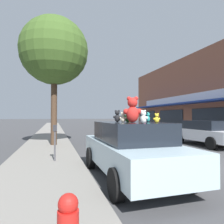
{
  "coord_description": "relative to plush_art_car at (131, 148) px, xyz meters",
  "views": [
    {
      "loc": [
        -5.34,
        -5.47,
        1.71
      ],
      "look_at": [
        -3.05,
        2.41,
        1.89
      ],
      "focal_mm": 32.0,
      "sensor_mm": 36.0,
      "label": 1
    }
  ],
  "objects": [
    {
      "name": "ground_plane",
      "position": [
        3.26,
        0.23,
        -0.82
      ],
      "size": [
        260.0,
        260.0,
        0.0
      ],
      "primitive_type": "plane",
      "color": "#424244"
    },
    {
      "name": "sidewalk_near",
      "position": [
        -2.42,
        0.23,
        -0.75
      ],
      "size": [
        2.62,
        90.0,
        0.14
      ],
      "color": "gray",
      "rests_on": "ground_plane"
    },
    {
      "name": "plush_art_car",
      "position": [
        0.0,
        0.0,
        0.0
      ],
      "size": [
        2.02,
        4.4,
        1.55
      ],
      "rotation": [
        0.0,
        0.0,
        0.01
      ],
      "color": "#ADC6D1",
      "rests_on": "ground_plane"
    },
    {
      "name": "teddy_bear_giant",
      "position": [
        0.0,
        -0.11,
        1.07
      ],
      "size": [
        0.54,
        0.39,
        0.72
      ],
      "rotation": [
        0.0,
        0.0,
        2.76
      ],
      "color": "red",
      "rests_on": "plush_art_car"
    },
    {
      "name": "teddy_bear_pink",
      "position": [
        0.45,
        0.12,
        0.86
      ],
      "size": [
        0.17,
        0.21,
        0.28
      ],
      "rotation": [
        0.0,
        0.0,
        4.15
      ],
      "color": "pink",
      "rests_on": "plush_art_car"
    },
    {
      "name": "teddy_bear_black",
      "position": [
        -0.28,
        0.37,
        0.9
      ],
      "size": [
        0.26,
        0.22,
        0.36
      ],
      "rotation": [
        0.0,
        0.0,
        2.61
      ],
      "color": "black",
      "rests_on": "plush_art_car"
    },
    {
      "name": "teddy_bear_white",
      "position": [
        -0.1,
        -1.02,
        0.88
      ],
      "size": [
        0.18,
        0.24,
        0.31
      ],
      "rotation": [
        0.0,
        0.0,
        2.04
      ],
      "color": "white",
      "rests_on": "plush_art_car"
    },
    {
      "name": "teddy_bear_brown",
      "position": [
        0.24,
        0.56,
        0.86
      ],
      "size": [
        0.19,
        0.17,
        0.27
      ],
      "rotation": [
        0.0,
        0.0,
        2.48
      ],
      "color": "olive",
      "rests_on": "plush_art_car"
    },
    {
      "name": "teddy_bear_green",
      "position": [
        -0.02,
        0.21,
        0.91
      ],
      "size": [
        0.28,
        0.24,
        0.38
      ],
      "rotation": [
        0.0,
        0.0,
        2.56
      ],
      "color": "green",
      "rests_on": "plush_art_car"
    },
    {
      "name": "teddy_bear_teal",
      "position": [
        0.64,
        0.22,
        0.87
      ],
      "size": [
        0.19,
        0.2,
        0.29
      ],
      "rotation": [
        0.0,
        0.0,
        4.0
      ],
      "color": "teal",
      "rests_on": "plush_art_car"
    },
    {
      "name": "teddy_bear_cream",
      "position": [
        -0.19,
        0.13,
        0.86
      ],
      "size": [
        0.21,
        0.17,
        0.28
      ],
      "rotation": [
        0.0,
        0.0,
        2.66
      ],
      "color": "beige",
      "rests_on": "plush_art_car"
    },
    {
      "name": "teddy_bear_yellow",
      "position": [
        0.43,
        -0.69,
        0.85
      ],
      "size": [
        0.19,
        0.12,
        0.25
      ],
      "rotation": [
        0.0,
        0.0,
        2.9
      ],
      "color": "yellow",
      "rests_on": "plush_art_car"
    },
    {
      "name": "teddy_bear_orange",
      "position": [
        0.33,
        1.03,
        0.91
      ],
      "size": [
        0.23,
        0.29,
        0.39
      ],
      "rotation": [
        0.0,
        0.0,
        2.05
      ],
      "color": "orange",
      "rests_on": "plush_art_car"
    },
    {
      "name": "parked_car_far_center",
      "position": [
        6.51,
        4.45,
        -0.03
      ],
      "size": [
        2.0,
        4.29,
        1.46
      ],
      "color": "silver",
      "rests_on": "ground_plane"
    },
    {
      "name": "street_tree",
      "position": [
        -2.09,
        6.32,
        4.53
      ],
      "size": [
        3.77,
        3.77,
        7.13
      ],
      "color": "#473323",
      "rests_on": "sidewalk_near"
    },
    {
      "name": "parking_meter",
      "position": [
        -2.05,
        2.1,
        0.13
      ],
      "size": [
        0.14,
        0.1,
        1.27
      ],
      "color": "#4C4C51",
      "rests_on": "sidewalk_near"
    }
  ]
}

